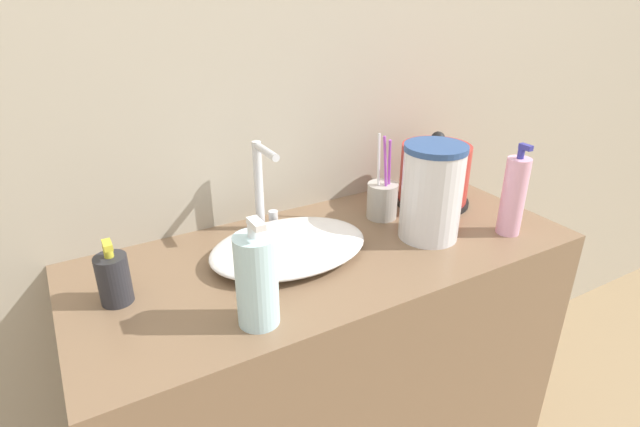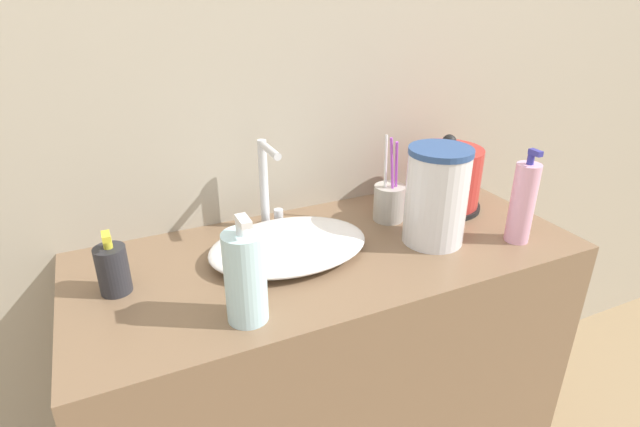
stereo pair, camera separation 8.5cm
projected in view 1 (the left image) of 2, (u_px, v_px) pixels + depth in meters
The scene contains 10 objects.
wall_back at pixel (273, 15), 1.16m from camera, with size 6.00×0.04×2.60m.
vanity_counter at pixel (329, 382), 1.33m from camera, with size 1.16×0.50×0.81m.
sink_basin at pixel (289, 246), 1.12m from camera, with size 0.37×0.26×0.05m.
faucet at pixel (262, 184), 1.20m from camera, with size 0.06×0.12×0.23m.
electric_kettle at pixel (434, 176), 1.37m from camera, with size 0.20×0.20×0.20m.
toothbrush_cup at pixel (382, 199), 1.30m from camera, with size 0.08×0.08×0.22m.
lotion_bottle at pixel (114, 278), 0.95m from camera, with size 0.06×0.06×0.14m.
shampoo_bottle at pixel (257, 280), 0.88m from camera, with size 0.08×0.08×0.21m.
mouthwash_bottle at pixel (513, 196), 1.19m from camera, with size 0.06×0.06×0.23m.
water_pitcher at pixel (432, 192), 1.17m from camera, with size 0.15×0.15×0.23m.
Camera 1 is at (-0.52, -0.61, 1.37)m, focal length 28.00 mm.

